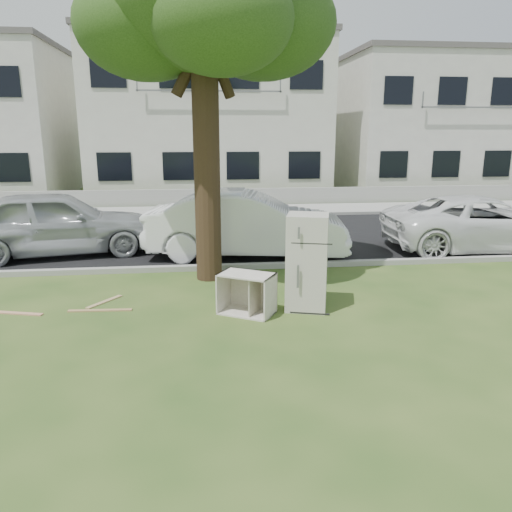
{
  "coord_description": "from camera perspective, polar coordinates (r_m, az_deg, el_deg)",
  "views": [
    {
      "loc": [
        -0.58,
        -8.61,
        3.12
      ],
      "look_at": [
        0.48,
        0.6,
        0.77
      ],
      "focal_mm": 35.0,
      "sensor_mm": 36.0,
      "label": 1
    }
  ],
  "objects": [
    {
      "name": "townhouse_right",
      "position": [
        28.99,
        19.78,
        14.01
      ],
      "size": [
        10.2,
        8.16,
        6.84
      ],
      "color": "beige",
      "rests_on": "ground"
    },
    {
      "name": "ground",
      "position": [
        9.18,
        -2.55,
        -5.67
      ],
      "size": [
        120.0,
        120.0,
        0.0
      ],
      "primitive_type": "plane",
      "color": "#2B491A"
    },
    {
      "name": "car_left",
      "position": [
        13.64,
        -21.93,
        3.56
      ],
      "size": [
        5.22,
        2.93,
        1.68
      ],
      "primitive_type": "imported",
      "rotation": [
        0.0,
        0.0,
        1.77
      ],
      "color": "#A5A8AC",
      "rests_on": "ground"
    },
    {
      "name": "townhouse_center",
      "position": [
        26.13,
        -5.48,
        15.47
      ],
      "size": [
        11.22,
        8.16,
        7.44
      ],
      "color": "silver",
      "rests_on": "ground"
    },
    {
      "name": "sidewalk",
      "position": [
        19.87,
        -4.82,
        5.14
      ],
      "size": [
        120.0,
        2.8,
        0.01
      ],
      "primitive_type": "cube",
      "color": "gray",
      "rests_on": "ground"
    },
    {
      "name": "street_tree",
      "position": [
        10.68,
        -6.09,
        26.99
      ],
      "size": [
        3.8,
        3.8,
        7.02
      ],
      "color": "black",
      "rests_on": "ground"
    },
    {
      "name": "car_center",
      "position": [
        12.5,
        -1.03,
        3.63
      ],
      "size": [
        5.21,
        2.48,
        1.65
      ],
      "primitive_type": "imported",
      "rotation": [
        0.0,
        0.0,
        1.42
      ],
      "color": "white",
      "rests_on": "ground"
    },
    {
      "name": "plank_c",
      "position": [
        9.74,
        -16.93,
        -5.03
      ],
      "size": [
        0.57,
        0.72,
        0.02
      ],
      "primitive_type": "cube",
      "rotation": [
        0.0,
        0.0,
        0.93
      ],
      "color": "tan",
      "rests_on": "ground"
    },
    {
      "name": "car_right",
      "position": [
        14.54,
        24.55,
        3.42
      ],
      "size": [
        5.25,
        2.57,
        1.44
      ],
      "primitive_type": "imported",
      "rotation": [
        0.0,
        0.0,
        1.53
      ],
      "color": "white",
      "rests_on": "ground"
    },
    {
      "name": "road",
      "position": [
        14.95,
        -4.19,
        2.15
      ],
      "size": [
        120.0,
        7.0,
        0.01
      ],
      "primitive_type": "cube",
      "color": "black",
      "rests_on": "ground"
    },
    {
      "name": "plank_a",
      "position": [
        9.32,
        -17.4,
        -5.95
      ],
      "size": [
        1.12,
        0.15,
        0.02
      ],
      "primitive_type": "cube",
      "rotation": [
        0.0,
        0.0,
        -0.06
      ],
      "color": "#A27F4E",
      "rests_on": "ground"
    },
    {
      "name": "cabinet",
      "position": [
        8.68,
        -1.06,
        -4.32
      ],
      "size": [
        1.08,
        0.95,
        0.72
      ],
      "primitive_type": "cube",
      "rotation": [
        0.0,
        0.0,
        -0.52
      ],
      "color": "beige",
      "rests_on": "ground"
    },
    {
      "name": "kerb_far",
      "position": [
        18.44,
        -4.67,
        4.42
      ],
      "size": [
        120.0,
        0.18,
        0.12
      ],
      "primitive_type": "cube",
      "color": "gray",
      "rests_on": "ground"
    },
    {
      "name": "low_wall",
      "position": [
        21.4,
        -4.98,
        6.72
      ],
      "size": [
        120.0,
        0.15,
        0.7
      ],
      "primitive_type": "cube",
      "color": "gray",
      "rests_on": "ground"
    },
    {
      "name": "plank_b",
      "position": [
        9.71,
        -25.67,
        -5.91
      ],
      "size": [
        0.95,
        0.35,
        0.02
      ],
      "primitive_type": "cube",
      "rotation": [
        0.0,
        0.0,
        -0.27
      ],
      "color": "tan",
      "rests_on": "ground"
    },
    {
      "name": "kerb_near",
      "position": [
        11.51,
        -3.42,
        -1.54
      ],
      "size": [
        120.0,
        0.18,
        0.12
      ],
      "primitive_type": "cube",
      "color": "gray",
      "rests_on": "ground"
    },
    {
      "name": "fridge",
      "position": [
        8.83,
        5.84,
        -0.71
      ],
      "size": [
        0.85,
        0.82,
        1.71
      ],
      "primitive_type": "cube",
      "rotation": [
        0.0,
        0.0,
        -0.27
      ],
      "color": "beige",
      "rests_on": "ground"
    }
  ]
}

